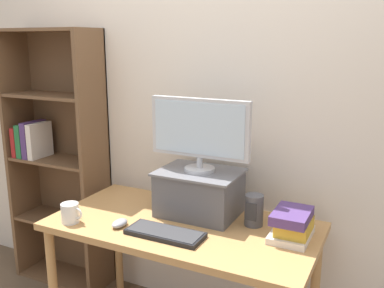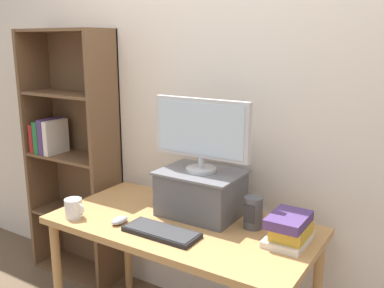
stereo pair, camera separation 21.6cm
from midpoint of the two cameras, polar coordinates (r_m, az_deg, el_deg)
name	(u,v)px [view 2 (the right image)]	position (r m, az deg, el deg)	size (l,w,h in m)	color
back_wall	(224,106)	(2.48, 6.82, 5.10)	(7.00, 0.08, 2.60)	beige
desk	(182,237)	(2.29, 1.42, -12.34)	(1.38, 0.70, 0.74)	#B7844C
bookshelf_unit	(72,154)	(3.09, -13.79, -1.33)	(0.68, 0.28, 1.74)	brown
riser_box	(201,192)	(2.32, 3.89, -6.42)	(0.44, 0.33, 0.24)	#515156
computer_monitor	(201,131)	(2.22, 4.01, 1.64)	(0.55, 0.16, 0.39)	#B7B7BA
keyboard	(161,232)	(2.12, -1.15, -11.70)	(0.38, 0.15, 0.02)	black
computer_mouse	(120,220)	(2.25, -6.92, -10.10)	(0.06, 0.10, 0.04)	#99999E
book_stack	(289,229)	(2.09, 15.83, -10.94)	(0.18, 0.25, 0.14)	silver
coffee_mug	(74,208)	(2.35, -12.97, -8.40)	(0.12, 0.09, 0.10)	white
desk_speaker	(253,213)	(2.20, 10.98, -9.02)	(0.10, 0.10, 0.16)	#4C4C51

